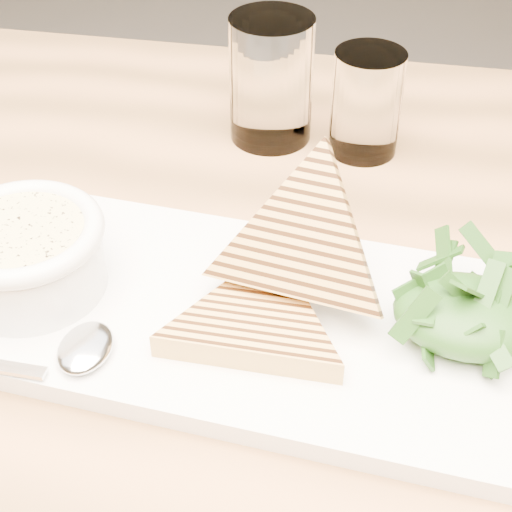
% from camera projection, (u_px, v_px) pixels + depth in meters
% --- Properties ---
extents(table_top, '(1.23, 0.85, 0.04)m').
position_uv_depth(table_top, '(110.00, 286.00, 0.62)').
color(table_top, '#A66E3F').
rests_on(table_top, ground).
extents(platter, '(0.45, 0.21, 0.02)m').
position_uv_depth(platter, '(250.00, 319.00, 0.55)').
color(platter, white).
rests_on(platter, table_top).
extents(soup_bowl, '(0.11, 0.11, 0.04)m').
position_uv_depth(soup_bowl, '(29.00, 263.00, 0.56)').
color(soup_bowl, white).
rests_on(soup_bowl, platter).
extents(soup, '(0.09, 0.09, 0.01)m').
position_uv_depth(soup, '(21.00, 234.00, 0.54)').
color(soup, '#D9C981').
rests_on(soup, soup_bowl).
extents(bowl_rim, '(0.11, 0.11, 0.01)m').
position_uv_depth(bowl_rim, '(21.00, 232.00, 0.54)').
color(bowl_rim, white).
rests_on(bowl_rim, soup_bowl).
extents(sandwich_flat, '(0.15, 0.15, 0.02)m').
position_uv_depth(sandwich_flat, '(256.00, 322.00, 0.53)').
color(sandwich_flat, tan).
rests_on(sandwich_flat, platter).
extents(sandwich_lean, '(0.16, 0.17, 0.16)m').
position_uv_depth(sandwich_lean, '(303.00, 244.00, 0.53)').
color(sandwich_lean, tan).
rests_on(sandwich_lean, sandwich_flat).
extents(salad_base, '(0.10, 0.08, 0.04)m').
position_uv_depth(salad_base, '(467.00, 316.00, 0.52)').
color(salad_base, '#11390E').
rests_on(salad_base, platter).
extents(arugula_pile, '(0.11, 0.10, 0.05)m').
position_uv_depth(arugula_pile, '(469.00, 307.00, 0.51)').
color(arugula_pile, '#2F551C').
rests_on(arugula_pile, platter).
extents(spoon_bowl, '(0.04, 0.05, 0.01)m').
position_uv_depth(spoon_bowl, '(85.00, 348.00, 0.51)').
color(spoon_bowl, silver).
rests_on(spoon_bowl, platter).
extents(glass_near, '(0.08, 0.08, 0.12)m').
position_uv_depth(glass_near, '(271.00, 80.00, 0.72)').
color(glass_near, white).
rests_on(glass_near, table_top).
extents(glass_far, '(0.06, 0.06, 0.10)m').
position_uv_depth(glass_far, '(366.00, 103.00, 0.71)').
color(glass_far, white).
rests_on(glass_far, table_top).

